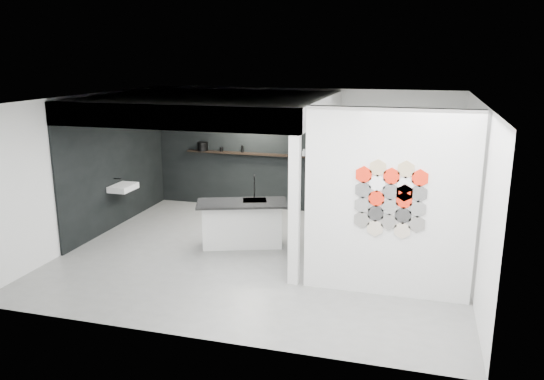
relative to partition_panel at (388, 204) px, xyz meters
The scene contains 17 objects.
floor 2.82m from the partition_panel, 155.80° to the left, with size 7.00×6.00×0.01m, color slate.
partition_panel is the anchor object (origin of this frame).
bay_clad_back 5.31m from the partition_panel, 131.60° to the left, with size 4.40×0.04×2.35m, color black.
bay_clad_left 6.04m from the partition_panel, 160.65° to the left, with size 0.04×4.00×2.35m, color black.
bulkhead 4.21m from the partition_panel, 150.43° to the left, with size 4.40×4.00×0.40m, color silver.
corner_column 1.42m from the partition_panel, behind, with size 0.16×0.16×2.35m, color silver.
fascia_beam 3.71m from the partition_panel, behind, with size 4.40×0.16×0.40m, color silver.
wall_basin 5.78m from the partition_panel, 161.77° to the left, with size 0.40×0.60×0.12m, color silver.
display_shelf 5.17m from the partition_panel, 131.55° to the left, with size 3.00×0.15×0.04m, color black.
kitchen_island 3.21m from the partition_panel, 153.11° to the left, with size 1.80×1.24×1.33m.
stockpot 5.97m from the partition_panel, 139.62° to the left, with size 0.25×0.25×0.20m, color black.
kettle 4.51m from the partition_panel, 120.97° to the left, with size 0.17×0.17×0.14m, color black.
glass_bowl 4.39m from the partition_panel, 118.23° to the left, with size 0.14×0.14×0.10m, color gray.
glass_vase 4.39m from the partition_panel, 118.23° to the left, with size 0.10×0.10×0.15m, color gray.
bottle_dark 5.26m from the partition_panel, 132.65° to the left, with size 0.06×0.06×0.16m, color black.
utensil_cup 5.62m from the partition_panel, 136.51° to the left, with size 0.08×0.08×0.10m, color black.
hex_tile_cluster 0.14m from the partition_panel, 68.73° to the right, with size 1.04×0.02×1.16m.
Camera 1 is at (2.60, -8.59, 3.50)m, focal length 35.00 mm.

